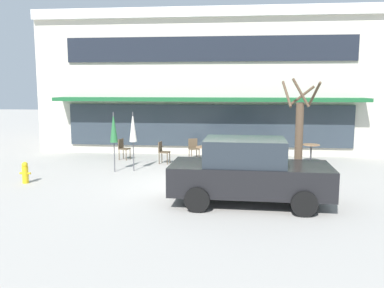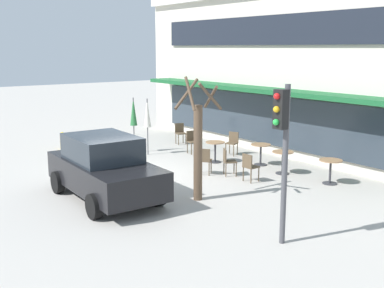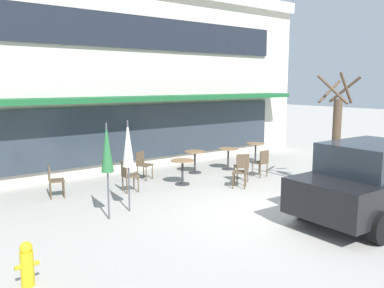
% 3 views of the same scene
% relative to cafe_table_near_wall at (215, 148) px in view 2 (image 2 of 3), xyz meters
% --- Properties ---
extents(ground_plane, '(80.00, 80.00, 0.00)m').
position_rel_cafe_table_near_wall_xyz_m(ground_plane, '(-0.07, -3.37, -0.52)').
color(ground_plane, '#ADA8A0').
extents(building_facade, '(16.17, 9.10, 6.62)m').
position_rel_cafe_table_near_wall_xyz_m(building_facade, '(-0.07, 6.59, 2.79)').
color(building_facade, beige).
rests_on(building_facade, ground).
extents(cafe_table_near_wall, '(0.70, 0.70, 0.76)m').
position_rel_cafe_table_near_wall_xyz_m(cafe_table_near_wall, '(0.00, 0.00, 0.00)').
color(cafe_table_near_wall, '#333338').
rests_on(cafe_table_near_wall, ground).
extents(cafe_table_streetside, '(0.70, 0.70, 0.76)m').
position_rel_cafe_table_near_wall_xyz_m(cafe_table_streetside, '(4.30, 1.05, 0.00)').
color(cafe_table_streetside, '#333338').
rests_on(cafe_table_streetside, ground).
extents(cafe_table_by_tree, '(0.70, 0.70, 0.76)m').
position_rel_cafe_table_near_wall_xyz_m(cafe_table_by_tree, '(1.29, 1.04, 0.00)').
color(cafe_table_by_tree, '#333338').
rests_on(cafe_table_by_tree, ground).
extents(cafe_table_mid_patio, '(0.70, 0.70, 0.76)m').
position_rel_cafe_table_near_wall_xyz_m(cafe_table_mid_patio, '(2.60, 0.77, 0.00)').
color(cafe_table_mid_patio, '#333338').
rests_on(cafe_table_mid_patio, ground).
extents(patio_umbrella_green_folded, '(0.28, 0.28, 2.20)m').
position_rel_cafe_table_near_wall_xyz_m(patio_umbrella_green_folded, '(-3.21, -1.55, 1.11)').
color(patio_umbrella_green_folded, '#4C4C51').
rests_on(patio_umbrella_green_folded, ground).
extents(patio_umbrella_cream_folded, '(0.28, 0.28, 2.20)m').
position_rel_cafe_table_near_wall_xyz_m(patio_umbrella_cream_folded, '(-2.56, -1.31, 1.11)').
color(patio_umbrella_cream_folded, '#4C4C51').
rests_on(patio_umbrella_cream_folded, ground).
extents(cafe_chair_0, '(0.41, 0.41, 0.89)m').
position_rel_cafe_table_near_wall_xyz_m(cafe_chair_0, '(2.65, -0.78, 0.01)').
color(cafe_chair_0, brown).
rests_on(cafe_chair_0, ground).
extents(cafe_chair_1, '(0.49, 0.49, 0.89)m').
position_rel_cafe_table_near_wall_xyz_m(cafe_chair_1, '(-3.59, 0.96, 0.01)').
color(cafe_chair_1, brown).
rests_on(cafe_chair_1, ground).
extents(cafe_chair_2, '(0.53, 0.53, 0.89)m').
position_rel_cafe_table_near_wall_xyz_m(cafe_chair_2, '(-0.59, 1.34, 0.01)').
color(cafe_chair_2, brown).
rests_on(cafe_chair_2, ground).
extents(cafe_chair_3, '(0.45, 0.45, 0.89)m').
position_rel_cafe_table_near_wall_xyz_m(cafe_chair_3, '(-1.74, 0.24, 0.01)').
color(cafe_chair_3, brown).
rests_on(cafe_chair_3, ground).
extents(cafe_chair_4, '(0.55, 0.55, 0.89)m').
position_rel_cafe_table_near_wall_xyz_m(cafe_chair_4, '(1.69, -0.84, 0.01)').
color(cafe_chair_4, brown).
rests_on(cafe_chair_4, ground).
extents(cafe_chair_5, '(0.56, 0.56, 0.89)m').
position_rel_cafe_table_near_wall_xyz_m(cafe_chair_5, '(1.16, -1.38, 0.01)').
color(cafe_chair_5, brown).
rests_on(cafe_chair_5, ground).
extents(parked_sedan, '(4.26, 2.12, 1.76)m').
position_rel_cafe_table_near_wall_xyz_m(parked_sedan, '(1.54, -5.17, 0.36)').
color(parked_sedan, black).
rests_on(parked_sedan, ground).
extents(street_tree, '(1.08, 1.06, 3.37)m').
position_rel_cafe_table_near_wall_xyz_m(street_tree, '(3.14, -3.15, 1.03)').
color(street_tree, brown).
rests_on(street_tree, ground).
extents(traffic_light_pole, '(0.26, 0.43, 3.40)m').
position_rel_cafe_table_near_wall_xyz_m(traffic_light_pole, '(6.61, -3.60, 1.78)').
color(traffic_light_pole, '#47474C').
rests_on(traffic_light_pole, ground).
extents(fire_hydrant, '(0.36, 0.20, 0.71)m').
position_rel_cafe_table_near_wall_xyz_m(fire_hydrant, '(-5.57, -3.59, -0.16)').
color(fire_hydrant, gold).
rests_on(fire_hydrant, ground).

